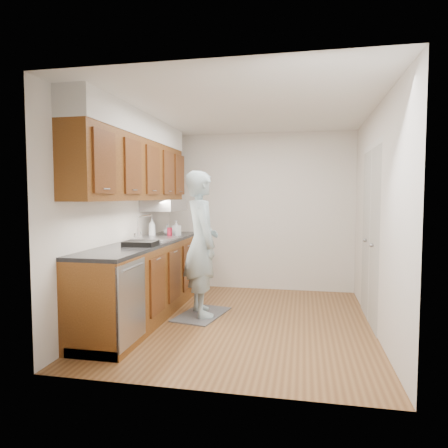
# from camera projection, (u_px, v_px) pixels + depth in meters

# --- Properties ---
(floor) EXTENTS (3.50, 3.50, 0.00)m
(floor) POSITION_uv_depth(u_px,v_px,m) (242.00, 321.00, 4.78)
(floor) COLOR brown
(floor) RESTS_ON ground
(ceiling) EXTENTS (3.50, 3.50, 0.00)m
(ceiling) POSITION_uv_depth(u_px,v_px,m) (242.00, 109.00, 4.61)
(ceiling) COLOR white
(ceiling) RESTS_ON wall_left
(wall_left) EXTENTS (0.02, 3.50, 2.50)m
(wall_left) POSITION_uv_depth(u_px,v_px,m) (123.00, 216.00, 4.99)
(wall_left) COLOR silver
(wall_left) RESTS_ON floor
(wall_right) EXTENTS (0.02, 3.50, 2.50)m
(wall_right) POSITION_uv_depth(u_px,v_px,m) (376.00, 219.00, 4.40)
(wall_right) COLOR silver
(wall_right) RESTS_ON floor
(wall_back) EXTENTS (3.00, 0.02, 2.50)m
(wall_back) POSITION_uv_depth(u_px,v_px,m) (258.00, 212.00, 6.41)
(wall_back) COLOR silver
(wall_back) RESTS_ON floor
(counter) EXTENTS (0.64, 2.80, 1.30)m
(counter) POSITION_uv_depth(u_px,v_px,m) (147.00, 277.00, 4.98)
(counter) COLOR brown
(counter) RESTS_ON floor
(upper_cabinets) EXTENTS (0.47, 2.80, 1.21)m
(upper_cabinets) POSITION_uv_depth(u_px,v_px,m) (137.00, 160.00, 4.95)
(upper_cabinets) COLOR brown
(upper_cabinets) RESTS_ON wall_left
(closet_door) EXTENTS (0.02, 1.22, 2.05)m
(closet_door) POSITION_uv_depth(u_px,v_px,m) (370.00, 236.00, 4.71)
(closet_door) COLOR beige
(closet_door) RESTS_ON wall_right
(floor_mat) EXTENTS (0.64, 0.90, 0.02)m
(floor_mat) POSITION_uv_depth(u_px,v_px,m) (202.00, 314.00, 5.04)
(floor_mat) COLOR slate
(floor_mat) RESTS_ON floor
(person) EXTENTS (0.77, 0.86, 2.04)m
(person) POSITION_uv_depth(u_px,v_px,m) (201.00, 234.00, 4.97)
(person) COLOR #A4C0C8
(person) RESTS_ON floor_mat
(soap_bottle_a) EXTENTS (0.13, 0.13, 0.26)m
(soap_bottle_a) POSITION_uv_depth(u_px,v_px,m) (152.00, 227.00, 5.53)
(soap_bottle_a) COLOR silver
(soap_bottle_a) RESTS_ON counter
(soap_bottle_b) EXTENTS (0.13, 0.13, 0.22)m
(soap_bottle_b) POSITION_uv_depth(u_px,v_px,m) (176.00, 228.00, 5.66)
(soap_bottle_b) COLOR silver
(soap_bottle_b) RESTS_ON counter
(soap_bottle_c) EXTENTS (0.14, 0.14, 0.15)m
(soap_bottle_c) POSITION_uv_depth(u_px,v_px,m) (167.00, 229.00, 5.81)
(soap_bottle_c) COLOR silver
(soap_bottle_c) RESTS_ON counter
(soda_can) EXTENTS (0.09, 0.09, 0.13)m
(soda_can) POSITION_uv_depth(u_px,v_px,m) (170.00, 232.00, 5.50)
(soda_can) COLOR #A81C35
(soda_can) RESTS_ON counter
(dish_rack) EXTENTS (0.36, 0.31, 0.06)m
(dish_rack) POSITION_uv_depth(u_px,v_px,m) (141.00, 243.00, 4.50)
(dish_rack) COLOR black
(dish_rack) RESTS_ON counter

